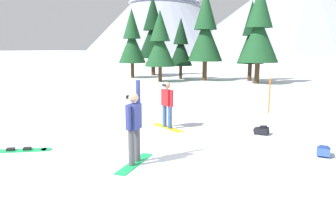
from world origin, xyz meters
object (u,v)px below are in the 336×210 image
at_px(pine_tree_short, 181,46).
at_px(pine_tree_young, 251,38).
at_px(snowboarder_midground, 167,104).
at_px(pine_tree_broad, 160,43).
at_px(pine_tree_tall, 205,32).
at_px(trail_marker_pole, 269,96).
at_px(pine_tree_slender, 132,40).
at_px(pine_tree_leaning, 153,32).
at_px(backpack_blue, 323,151).
at_px(loose_snowboard_near_right, 19,150).
at_px(snowboarder_foreground, 134,126).
at_px(backpack_black, 262,130).
at_px(pine_tree_twin, 259,30).

xyz_separation_m(pine_tree_short, pine_tree_young, (6.24, 0.88, 0.68)).
height_order(snowboarder_midground, pine_tree_broad, pine_tree_broad).
height_order(pine_tree_broad, pine_tree_tall, pine_tree_tall).
height_order(trail_marker_pole, pine_tree_slender, pine_tree_slender).
distance_m(snowboarder_midground, trail_marker_pole, 5.22).
relative_size(pine_tree_leaning, pine_tree_short, 1.47).
bearing_deg(backpack_blue, snowboarder_midground, 168.61).
bearing_deg(pine_tree_young, loose_snowboard_near_right, -94.31).
height_order(snowboarder_foreground, backpack_blue, snowboarder_foreground).
distance_m(snowboarder_midground, pine_tree_leaning, 23.90).
xyz_separation_m(loose_snowboard_near_right, backpack_black, (5.80, 4.71, 0.11)).
height_order(loose_snowboard_near_right, backpack_black, backpack_black).
relative_size(pine_tree_broad, pine_tree_leaning, 0.73).
xyz_separation_m(backpack_black, pine_tree_broad, (-10.85, 14.12, 3.15)).
bearing_deg(trail_marker_pole, pine_tree_broad, 135.53).
bearing_deg(pine_tree_twin, backpack_blue, -74.46).
xyz_separation_m(backpack_blue, pine_tree_young, (-5.93, 19.80, 3.61)).
distance_m(backpack_black, pine_tree_young, 19.03).
relative_size(snowboarder_midground, backpack_black, 3.08).
relative_size(backpack_black, trail_marker_pole, 0.35).
bearing_deg(pine_tree_slender, snowboarder_midground, -55.19).
height_order(pine_tree_twin, pine_tree_slender, pine_tree_twin).
relative_size(pine_tree_twin, pine_tree_tall, 1.00).
bearing_deg(backpack_black, loose_snowboard_near_right, -140.90).
bearing_deg(trail_marker_pole, pine_tree_tall, 119.75).
distance_m(loose_snowboard_near_right, pine_tree_slender, 23.34).
bearing_deg(pine_tree_twin, pine_tree_broad, -165.45).
bearing_deg(loose_snowboard_near_right, pine_tree_young, 85.69).
relative_size(snowboarder_foreground, pine_tree_broad, 0.34).
relative_size(loose_snowboard_near_right, pine_tree_slender, 0.25).
distance_m(snowboarder_foreground, pine_tree_short, 23.08).
height_order(snowboarder_midground, pine_tree_young, pine_tree_young).
height_order(loose_snowboard_near_right, pine_tree_leaning, pine_tree_leaning).
bearing_deg(trail_marker_pole, backpack_black, -85.15).
xyz_separation_m(pine_tree_twin, pine_tree_leaning, (-11.60, 3.96, 0.24)).
relative_size(snowboarder_midground, trail_marker_pole, 1.06).
height_order(trail_marker_pole, pine_tree_short, pine_tree_short).
distance_m(snowboarder_foreground, snowboarder_midground, 3.77).
relative_size(pine_tree_short, pine_tree_young, 0.82).
bearing_deg(pine_tree_tall, backpack_blue, -62.38).
relative_size(snowboarder_foreground, snowboarder_midground, 1.23).
bearing_deg(pine_tree_leaning, pine_tree_young, -10.04).
xyz_separation_m(trail_marker_pole, pine_tree_twin, (-2.75, 12.35, 3.48)).
distance_m(loose_snowboard_near_right, pine_tree_young, 23.31).
xyz_separation_m(loose_snowboard_near_right, pine_tree_leaning, (-8.87, 24.82, 4.48)).
bearing_deg(pine_tree_young, backpack_black, -77.42).
bearing_deg(pine_tree_leaning, loose_snowboard_near_right, -70.33).
bearing_deg(backpack_black, pine_tree_leaning, 126.11).
height_order(backpack_black, pine_tree_tall, pine_tree_tall).
relative_size(backpack_black, backpack_blue, 1.01).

